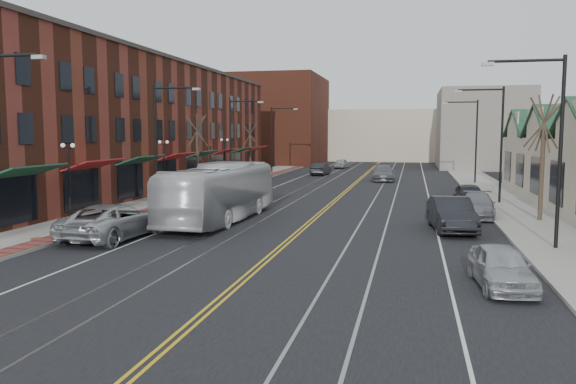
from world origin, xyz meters
The scene contains 31 objects.
ground centered at (0.00, 0.00, 0.00)m, with size 160.00×160.00×0.00m, color black.
sidewalk_left centered at (-12.00, 20.00, 0.07)m, with size 4.00×120.00×0.15m, color gray.
sidewalk_right centered at (12.00, 20.00, 0.07)m, with size 4.00×120.00×0.15m, color gray.
building_left centered at (-19.00, 27.00, 5.50)m, with size 10.00×50.00×11.00m, color brown.
backdrop_left centered at (-16.00, 70.00, 7.00)m, with size 14.00×18.00×14.00m, color brown.
backdrop_mid centered at (0.00, 85.00, 4.50)m, with size 22.00×14.00×9.00m, color #C7B499.
backdrop_right centered at (15.00, 65.00, 5.50)m, with size 12.00×16.00×11.00m, color slate.
streetlight_l_1 centered at (-11.05, 16.00, 5.03)m, with size 3.33×0.25×8.00m.
streetlight_l_2 centered at (-11.05, 32.00, 5.03)m, with size 3.33×0.25×8.00m.
streetlight_l_3 centered at (-11.05, 48.00, 5.03)m, with size 3.33×0.25×8.00m.
streetlight_r_0 centered at (11.05, 6.00, 5.03)m, with size 3.33×0.25×8.00m.
streetlight_r_1 centered at (11.05, 22.00, 5.03)m, with size 3.33×0.25×8.00m.
streetlight_r_2 centered at (11.05, 38.00, 5.03)m, with size 3.33×0.25×8.00m.
lamppost_l_1 centered at (-12.80, 8.00, 2.20)m, with size 0.84×0.28×4.27m.
lamppost_l_2 centered at (-12.80, 20.00, 2.20)m, with size 0.84×0.28×4.27m.
lamppost_l_3 centered at (-12.80, 34.00, 2.20)m, with size 0.84×0.28×4.27m.
tree_left_near centered at (-12.50, 26.00, 3.51)m, with size 1.78×1.37×6.48m.
tree_left_far centered at (-12.50, 42.00, 3.28)m, with size 1.66×1.28×6.02m.
tree_right_mid centered at (12.50, 14.00, 3.75)m, with size 1.90×1.46×6.93m.
manhole_mid centered at (-11.20, 3.00, 0.16)m, with size 0.60×0.60×0.02m, color #592D19.
manhole_far centered at (-11.20, 8.00, 0.16)m, with size 0.60×0.60×0.02m, color #592D19.
traffic_signal centered at (-10.60, 24.00, 2.35)m, with size 0.18×0.15×3.80m.
transit_bus centered at (-5.00, 10.48, 1.64)m, with size 2.75×11.75×3.27m, color silver.
parked_suv centered at (-8.19, 4.50, 0.84)m, with size 2.79×6.05×1.68m, color #A6A9AD.
parked_car_a centered at (8.38, -0.46, 0.69)m, with size 1.63×4.06×1.38m, color #AAACB1.
parked_car_b centered at (7.50, 10.12, 0.86)m, with size 1.82×5.22×1.72m, color black.
parked_car_c centered at (9.30, 15.28, 0.71)m, with size 1.99×4.89×1.42m, color slate.
parked_car_d centered at (9.30, 20.11, 0.79)m, with size 1.86×4.62×1.57m, color #222227.
distant_car_left centered at (-5.10, 46.38, 0.75)m, with size 1.58×4.54×1.50m, color black.
distant_car_right centered at (2.54, 39.98, 0.81)m, with size 2.28×5.60×1.63m, color #5C5E63.
distant_car_far centered at (-4.22, 59.69, 0.68)m, with size 1.60×3.98×1.36m, color #A6A9AD.
Camera 1 is at (5.52, -19.21, 4.97)m, focal length 35.00 mm.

